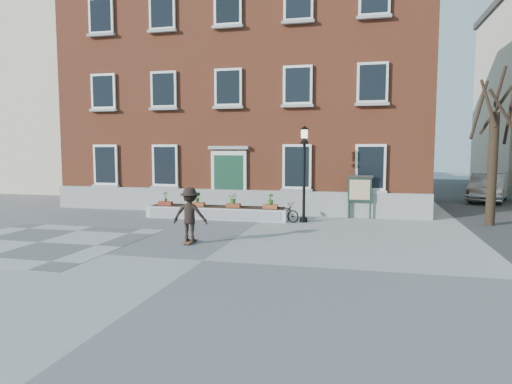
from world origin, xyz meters
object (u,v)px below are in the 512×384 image
(lamp_post, at_px, (304,160))
(parked_car, at_px, (488,187))
(bicycle, at_px, (282,212))
(skateboarder, at_px, (190,214))
(notice_board, at_px, (360,189))

(lamp_post, bearing_deg, parked_car, 46.49)
(bicycle, height_order, lamp_post, lamp_post)
(parked_car, distance_m, lamp_post, 13.53)
(parked_car, relative_size, lamp_post, 1.26)
(bicycle, distance_m, skateboarder, 5.37)
(parked_car, distance_m, skateboarder, 19.17)
(bicycle, relative_size, notice_board, 0.83)
(notice_board, relative_size, skateboarder, 1.05)
(parked_car, bearing_deg, notice_board, -112.01)
(bicycle, bearing_deg, lamp_post, -58.89)
(lamp_post, xyz_separation_m, notice_board, (2.21, 1.50, -1.28))
(bicycle, relative_size, skateboarder, 0.87)
(lamp_post, height_order, notice_board, lamp_post)
(bicycle, height_order, skateboarder, skateboarder)
(notice_board, distance_m, skateboarder, 8.35)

